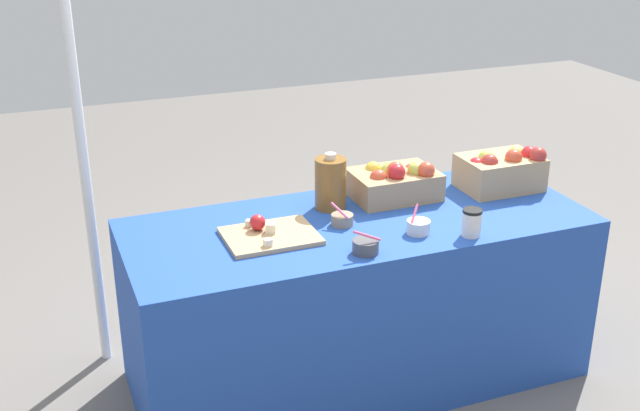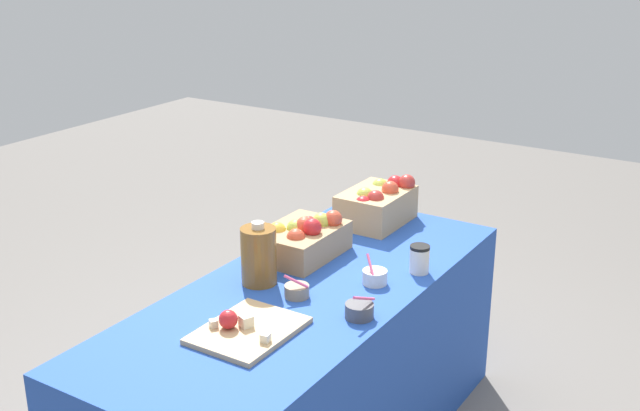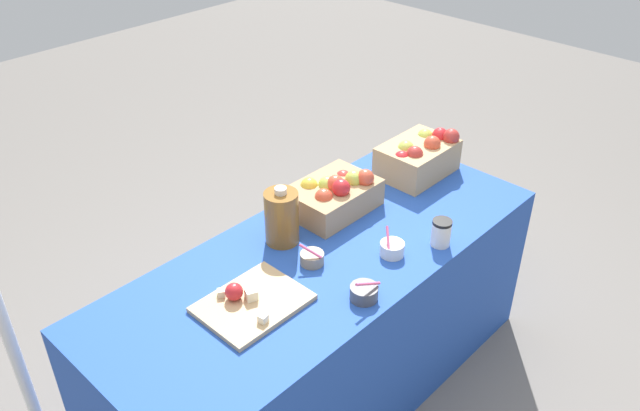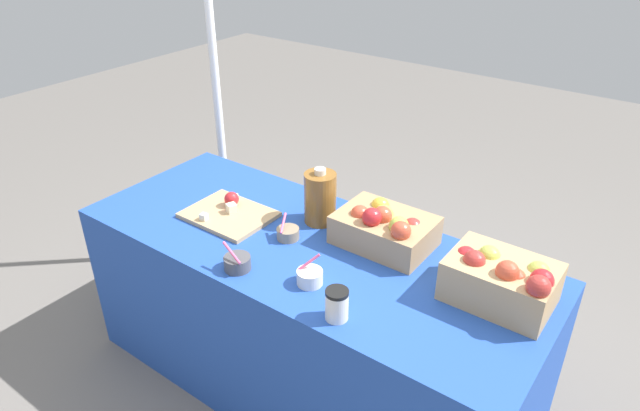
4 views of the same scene
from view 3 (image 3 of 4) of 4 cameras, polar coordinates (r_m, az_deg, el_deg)
The scene contains 10 objects.
ground_plane at distance 2.99m, azimuth 0.28°, elevation -15.50°, with size 10.00×10.00×0.00m, color slate.
table at distance 2.72m, azimuth 0.30°, elevation -10.32°, with size 1.90×0.76×0.74m, color #234CAD.
apple_crate_left at distance 2.97m, azimuth 8.68°, elevation 4.33°, with size 0.35×0.25×0.20m.
apple_crate_middle at distance 2.69m, azimuth 1.22°, elevation 1.00°, with size 0.36×0.26×0.18m.
cutting_board_front at distance 2.25m, azimuth -6.13°, elevation -8.41°, with size 0.35×0.27×0.08m.
sample_bowl_near at distance 2.26m, azimuth 3.89°, elevation -7.63°, with size 0.11×0.10×0.10m.
sample_bowl_mid at distance 2.47m, azimuth 6.35°, elevation -3.78°, with size 0.09×0.09×0.11m.
sample_bowl_far at distance 2.41m, azimuth -0.70°, elevation -4.64°, with size 0.09×0.09×0.09m.
cider_jug at distance 2.48m, azimuth -3.39°, elevation -1.02°, with size 0.13×0.13×0.24m.
coffee_cup at distance 2.53m, azimuth 10.60°, elevation -2.36°, with size 0.08×0.08×0.11m.
Camera 3 is at (-1.45, -1.35, 2.24)m, focal length 36.43 mm.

